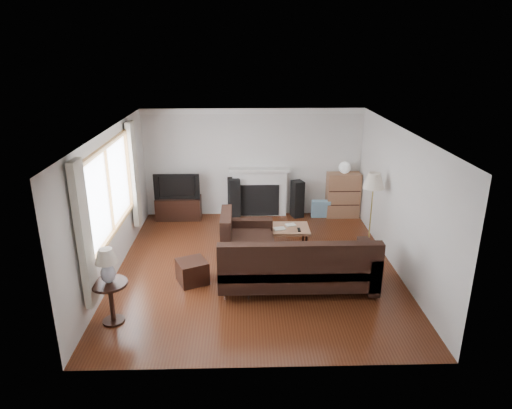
{
  "coord_description": "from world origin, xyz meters",
  "views": [
    {
      "loc": [
        -0.22,
        -7.48,
        3.87
      ],
      "look_at": [
        0.0,
        0.3,
        1.1
      ],
      "focal_mm": 32.0,
      "sensor_mm": 36.0,
      "label": 1
    }
  ],
  "objects_px": {
    "side_table": "(112,302)",
    "tv_stand": "(179,208)",
    "coffee_table": "(279,238)",
    "bookshelf": "(343,195)",
    "sectional_sofa": "(297,262)",
    "floor_lamp": "(371,213)"
  },
  "relations": [
    {
      "from": "floor_lamp",
      "to": "bookshelf",
      "type": "bearing_deg",
      "value": 93.57
    },
    {
      "from": "bookshelf",
      "to": "coffee_table",
      "type": "bearing_deg",
      "value": -132.57
    },
    {
      "from": "bookshelf",
      "to": "sectional_sofa",
      "type": "xyz_separation_m",
      "value": [
        -1.45,
        -3.28,
        -0.07
      ]
    },
    {
      "from": "coffee_table",
      "to": "side_table",
      "type": "height_order",
      "value": "side_table"
    },
    {
      "from": "tv_stand",
      "to": "sectional_sofa",
      "type": "xyz_separation_m",
      "value": [
        2.38,
        -3.24,
        0.19
      ]
    },
    {
      "from": "tv_stand",
      "to": "coffee_table",
      "type": "xyz_separation_m",
      "value": [
        2.2,
        -1.73,
        -0.03
      ]
    },
    {
      "from": "sectional_sofa",
      "to": "side_table",
      "type": "height_order",
      "value": "sectional_sofa"
    },
    {
      "from": "bookshelf",
      "to": "side_table",
      "type": "bearing_deg",
      "value": -135.17
    },
    {
      "from": "coffee_table",
      "to": "floor_lamp",
      "type": "height_order",
      "value": "floor_lamp"
    },
    {
      "from": "bookshelf",
      "to": "coffee_table",
      "type": "xyz_separation_m",
      "value": [
        -1.62,
        -1.77,
        -0.29
      ]
    },
    {
      "from": "coffee_table",
      "to": "floor_lamp",
      "type": "relative_size",
      "value": 0.74
    },
    {
      "from": "tv_stand",
      "to": "sectional_sofa",
      "type": "distance_m",
      "value": 4.02
    },
    {
      "from": "tv_stand",
      "to": "side_table",
      "type": "relative_size",
      "value": 1.58
    },
    {
      "from": "floor_lamp",
      "to": "side_table",
      "type": "relative_size",
      "value": 2.46
    },
    {
      "from": "side_table",
      "to": "sectional_sofa",
      "type": "bearing_deg",
      "value": 18.58
    },
    {
      "from": "coffee_table",
      "to": "side_table",
      "type": "xyz_separation_m",
      "value": [
        -2.62,
        -2.45,
        0.09
      ]
    },
    {
      "from": "side_table",
      "to": "tv_stand",
      "type": "bearing_deg",
      "value": 84.27
    },
    {
      "from": "sectional_sofa",
      "to": "side_table",
      "type": "xyz_separation_m",
      "value": [
        -2.79,
        -0.94,
        -0.13
      ]
    },
    {
      "from": "tv_stand",
      "to": "sectional_sofa",
      "type": "height_order",
      "value": "sectional_sofa"
    },
    {
      "from": "bookshelf",
      "to": "sectional_sofa",
      "type": "distance_m",
      "value": 3.58
    },
    {
      "from": "sectional_sofa",
      "to": "coffee_table",
      "type": "relative_size",
      "value": 2.38
    },
    {
      "from": "tv_stand",
      "to": "side_table",
      "type": "distance_m",
      "value": 4.2
    }
  ]
}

